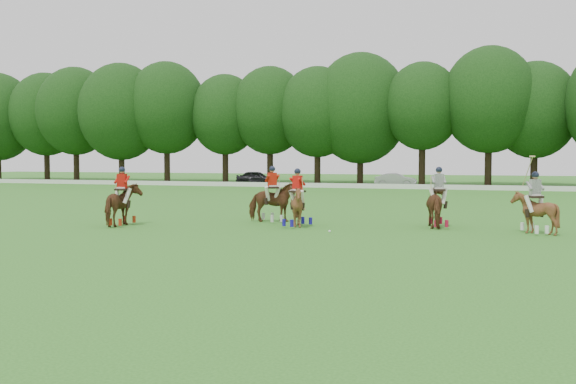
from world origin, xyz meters
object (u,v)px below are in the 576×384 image
(car_left, at_px, (257,178))
(polo_red_c, at_px, (297,206))
(car_mid, at_px, (396,180))
(polo_stripe_a, at_px, (439,205))
(polo_ball, at_px, (330,231))
(polo_red_a, at_px, (122,204))
(polo_stripe_b, at_px, (535,212))
(polo_red_b, at_px, (272,202))

(car_left, bearing_deg, polo_red_c, -162.34)
(car_mid, distance_m, polo_stripe_a, 37.59)
(polo_ball, bearing_deg, car_mid, 95.63)
(car_mid, xyz_separation_m, polo_red_a, (-4.72, -40.36, 0.23))
(car_mid, height_order, polo_stripe_a, polo_stripe_a)
(polo_red_c, xyz_separation_m, polo_stripe_a, (5.39, 1.71, 0.04))
(polo_stripe_a, xyz_separation_m, polo_stripe_b, (3.55, -1.12, -0.07))
(polo_red_b, bearing_deg, car_mid, 90.92)
(polo_stripe_a, bearing_deg, polo_red_b, -178.45)
(polo_red_c, relative_size, polo_ball, 26.25)
(polo_red_c, distance_m, polo_stripe_a, 5.65)
(polo_red_c, bearing_deg, car_left, 113.70)
(car_mid, distance_m, polo_red_b, 37.01)
(polo_red_a, height_order, polo_stripe_b, polo_stripe_b)
(car_left, relative_size, polo_red_a, 1.77)
(polo_ball, bearing_deg, polo_stripe_a, 39.89)
(car_left, relative_size, polo_stripe_b, 1.52)
(car_left, relative_size, polo_red_c, 1.82)
(polo_red_c, relative_size, polo_stripe_a, 0.97)
(car_mid, relative_size, polo_stripe_b, 1.42)
(polo_red_a, distance_m, polo_red_c, 7.19)
(car_mid, distance_m, polo_red_c, 38.59)
(polo_red_b, relative_size, polo_stripe_b, 0.86)
(car_left, distance_m, car_mid, 14.69)
(car_left, height_order, polo_red_c, polo_red_c)
(car_left, height_order, polo_ball, car_left)
(polo_red_b, relative_size, polo_ball, 27.03)
(polo_red_c, height_order, polo_ball, polo_red_c)
(car_mid, bearing_deg, polo_red_c, -178.48)
(polo_red_a, relative_size, polo_red_b, 1.00)
(polo_stripe_b, bearing_deg, polo_red_b, 174.95)
(polo_red_c, height_order, polo_stripe_b, polo_stripe_b)
(polo_red_c, bearing_deg, polo_stripe_a, 17.64)
(polo_stripe_a, bearing_deg, car_mid, 101.69)
(polo_stripe_b, bearing_deg, car_mid, 106.41)
(car_mid, relative_size, polo_red_b, 1.65)
(car_left, bearing_deg, polo_stripe_b, -151.76)
(polo_stripe_a, bearing_deg, polo_stripe_b, -17.55)
(car_left, distance_m, polo_stripe_b, 45.91)
(polo_red_a, bearing_deg, polo_stripe_b, 8.66)
(car_left, bearing_deg, polo_ball, -161.02)
(polo_stripe_a, relative_size, polo_ball, 27.01)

